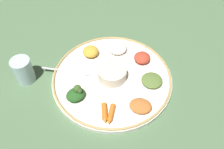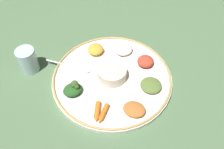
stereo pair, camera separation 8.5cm
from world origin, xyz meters
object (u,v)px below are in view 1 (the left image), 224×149
(greens_pile, at_px, (76,94))
(carrot_outer, at_px, (111,114))
(center_bowl, at_px, (112,73))
(carrot_near_spoon, at_px, (105,113))
(spoon, at_px, (73,72))
(drinking_glass, at_px, (24,71))

(greens_pile, xyz_separation_m, carrot_outer, (0.10, -0.09, -0.01))
(center_bowl, bearing_deg, carrot_near_spoon, -108.25)
(center_bowl, distance_m, spoon, 0.14)
(spoon, distance_m, carrot_outer, 0.22)
(center_bowl, bearing_deg, drinking_glass, 169.21)
(spoon, height_order, carrot_near_spoon, carrot_near_spoon)
(center_bowl, height_order, spoon, center_bowl)
(carrot_outer, height_order, drinking_glass, drinking_glass)
(carrot_outer, bearing_deg, spoon, 117.81)
(center_bowl, xyz_separation_m, drinking_glass, (-0.30, 0.06, 0.00))
(carrot_near_spoon, xyz_separation_m, carrot_outer, (0.02, -0.01, -0.00))
(greens_pile, distance_m, carrot_near_spoon, 0.12)
(greens_pile, distance_m, carrot_outer, 0.13)
(spoon, distance_m, carrot_near_spoon, 0.21)
(spoon, height_order, greens_pile, greens_pile)
(spoon, relative_size, drinking_glass, 1.85)
(center_bowl, bearing_deg, spoon, 161.19)
(center_bowl, xyz_separation_m, greens_pile, (-0.13, -0.06, -0.00))
(center_bowl, bearing_deg, carrot_outer, -100.73)
(greens_pile, bearing_deg, center_bowl, 26.14)
(spoon, height_order, carrot_outer, carrot_outer)
(greens_pile, relative_size, carrot_outer, 1.13)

